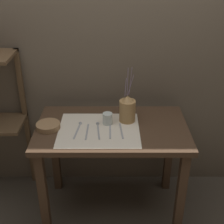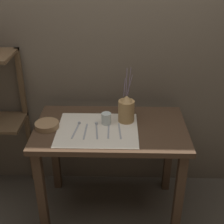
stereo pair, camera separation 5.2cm
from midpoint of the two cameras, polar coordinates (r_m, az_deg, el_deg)
The scene contains 12 objects.
ground_plane at distance 2.75m, azimuth 0.35°, elevation -17.11°, with size 12.00×12.00×0.00m, color #473F35.
stone_wall_back at distance 2.49m, azimuth 0.61°, elevation 10.45°, with size 7.00×0.06×2.40m.
wooden_table at distance 2.33m, azimuth 0.39°, elevation -5.45°, with size 1.10×0.65×0.80m.
linen_cloth at distance 2.22m, azimuth -2.02°, elevation -3.22°, with size 0.57×0.48×0.00m.
pitcher_with_flowers at distance 2.29m, azimuth 3.28°, elevation 0.44°, with size 0.12×0.12×0.42m.
wooden_bowl at distance 2.28m, azimuth -11.16°, elevation -2.38°, with size 0.17×0.17×0.04m.
glass_tumbler_near at distance 2.27m, azimuth -0.40°, elevation -1.20°, with size 0.07×0.07×0.08m.
spoon_inner at distance 2.27m, azimuth -5.64°, elevation -2.59°, with size 0.04×0.22×0.02m.
fork_inner at distance 2.20m, azimuth -4.21°, elevation -3.55°, with size 0.02×0.21×0.00m.
spoon_outer at distance 2.25m, azimuth -2.21°, elevation -2.68°, with size 0.04×0.22×0.02m.
knife_center at distance 2.20m, azimuth 0.03°, elevation -3.41°, with size 0.01×0.21×0.00m.
fork_outer at distance 2.20m, azimuth 2.09°, elevation -3.47°, with size 0.03×0.21×0.00m.
Camera 2 is at (0.06, -1.94, 1.95)m, focal length 50.00 mm.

